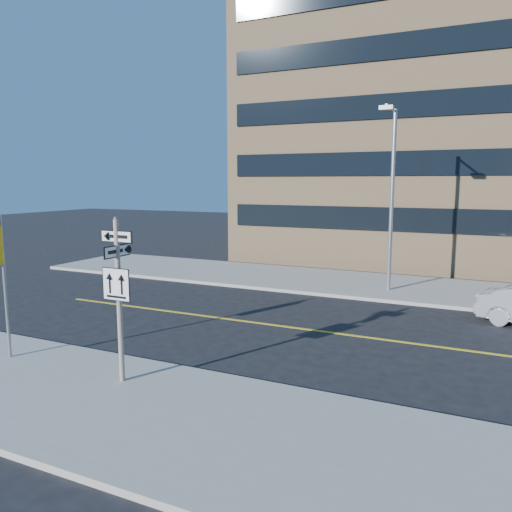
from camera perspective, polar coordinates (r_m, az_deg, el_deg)
The scene contains 4 objects.
ground at distance 15.09m, azimuth -8.75°, elevation -11.11°, with size 120.00×120.00×0.00m, color black.
sign_pole at distance 12.51m, azimuth -15.45°, elevation -3.83°, with size 0.92×0.92×4.06m.
streetlight_a at distance 22.86m, azimuth 15.21°, elevation 7.50°, with size 0.55×2.25×8.00m.
building_brick at distance 37.45m, azimuth 16.33°, elevation 14.26°, with size 18.00×18.00×18.00m, color tan.
Camera 1 is at (8.02, -11.75, 5.05)m, focal length 35.00 mm.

